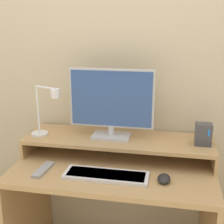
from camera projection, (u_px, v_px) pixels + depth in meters
name	position (u px, v px, depth m)	size (l,w,h in m)	color
wall_back	(124.00, 61.00, 1.96)	(6.00, 0.05, 2.50)	beige
desk	(114.00, 197.00, 1.84)	(1.13, 0.63, 0.70)	tan
monitor_shelf	(118.00, 140.00, 1.89)	(1.13, 0.34, 0.11)	tan
monitor	(111.00, 103.00, 1.83)	(0.50, 0.14, 0.42)	#BCBCC1
desk_lamp	(46.00, 111.00, 1.85)	(0.22, 0.13, 0.31)	silver
router_dock	(203.00, 134.00, 1.76)	(0.09, 0.07, 0.13)	#3D3D42
keyboard	(106.00, 175.00, 1.64)	(0.45, 0.14, 0.02)	silver
mouse	(164.00, 179.00, 1.59)	(0.07, 0.10, 0.03)	black
remote_control	(43.00, 170.00, 1.71)	(0.06, 0.19, 0.02)	#99999E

